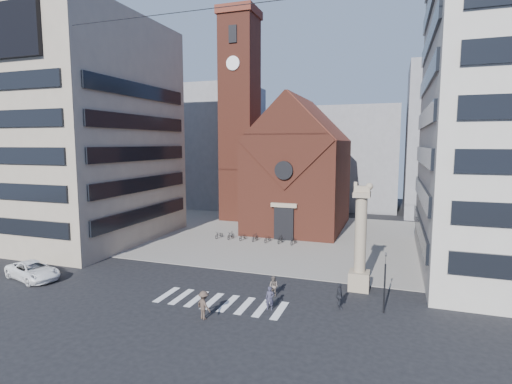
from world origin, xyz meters
TOP-DOWN VIEW (x-y plane):
  - ground at (0.00, 0.00)m, footprint 120.00×120.00m
  - piazza at (0.00, 19.00)m, footprint 46.00×30.00m
  - zebra_crossing at (0.55, -3.00)m, footprint 10.20×3.20m
  - church at (0.00, 25.04)m, footprint 12.00×16.65m
  - campanile at (-10.00, 28.00)m, footprint 5.50×5.50m
  - building_left at (-24.00, 10.00)m, footprint 18.00×20.00m
  - bg_block_left at (-20.00, 40.00)m, footprint 16.00×14.00m
  - bg_block_mid at (6.00, 45.00)m, footprint 14.00×12.00m
  - bg_block_right at (22.00, 42.00)m, footprint 16.00×14.00m
  - lion_column at (10.01, 3.00)m, footprint 1.63×1.60m
  - traffic_light at (12.00, -1.00)m, footprint 0.13×0.16m
  - white_car at (-16.80, -3.69)m, footprint 5.97×3.91m
  - pedestrian_0 at (4.40, -3.09)m, footprint 0.68×0.52m
  - pedestrian_1 at (3.93, -0.58)m, footprint 0.93×0.84m
  - pedestrian_2 at (9.00, -1.28)m, footprint 0.77×1.18m
  - pedestrian_3 at (0.68, -5.93)m, footprint 1.43×1.19m
  - scooter_0 at (-7.77, 15.14)m, footprint 0.85×1.67m
  - scooter_1 at (-6.21, 15.14)m, footprint 0.73×1.60m
  - scooter_2 at (-4.64, 15.14)m, footprint 0.85×1.67m
  - scooter_3 at (-3.07, 15.14)m, footprint 0.73×1.60m
  - scooter_4 at (-1.50, 15.14)m, footprint 0.85×1.67m
  - scooter_5 at (0.07, 15.14)m, footprint 0.73×1.60m
  - scooter_6 at (1.64, 15.14)m, footprint 0.85×1.67m

SIDE VIEW (x-z plane):
  - ground at x=0.00m, z-range 0.00..0.00m
  - zebra_crossing at x=0.55m, z-range 0.00..0.01m
  - piazza at x=0.00m, z-range 0.00..0.05m
  - scooter_0 at x=-7.77m, z-range 0.05..0.89m
  - scooter_2 at x=-4.64m, z-range 0.05..0.89m
  - scooter_4 at x=-1.50m, z-range 0.05..0.89m
  - scooter_6 at x=1.64m, z-range 0.05..0.89m
  - scooter_1 at x=-6.21m, z-range 0.05..0.98m
  - scooter_3 at x=-3.07m, z-range 0.05..0.98m
  - scooter_5 at x=0.07m, z-range 0.05..0.98m
  - white_car at x=-16.80m, z-range 0.00..1.53m
  - pedestrian_1 at x=3.93m, z-range 0.00..1.57m
  - pedestrian_0 at x=4.40m, z-range 0.00..1.67m
  - pedestrian_2 at x=9.00m, z-range 0.00..1.87m
  - pedestrian_3 at x=0.68m, z-range 0.00..1.92m
  - traffic_light at x=12.00m, z-range 0.14..4.44m
  - lion_column at x=10.01m, z-range -0.88..7.79m
  - church at x=0.00m, z-range -1.02..16.98m
  - bg_block_mid at x=6.00m, z-range 0.00..18.00m
  - bg_block_left at x=-20.00m, z-range 0.00..22.00m
  - bg_block_right at x=22.00m, z-range 0.00..24.00m
  - building_left at x=-24.00m, z-range 0.00..26.00m
  - campanile at x=-10.00m, z-range 0.14..31.34m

